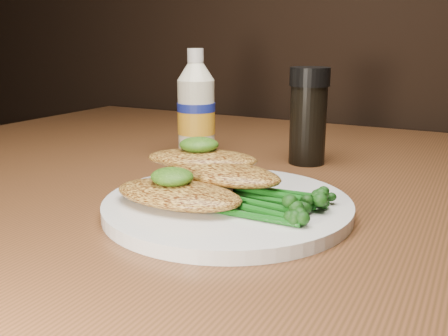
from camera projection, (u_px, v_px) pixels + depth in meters
The scene contains 9 objects.
plate at pixel (227, 205), 0.48m from camera, with size 0.24×0.24×0.01m, color white.
chicken_front at pixel (178, 194), 0.46m from camera, with size 0.13×0.07×0.02m, color gold.
chicken_mid at pixel (221, 173), 0.50m from camera, with size 0.13×0.07×0.02m, color gold.
chicken_back at pixel (202, 159), 0.53m from camera, with size 0.12×0.06×0.02m, color gold.
pesto_front at pixel (172, 177), 0.47m from camera, with size 0.04×0.04×0.02m, color #0E3407.
pesto_back at pixel (199, 145), 0.53m from camera, with size 0.04×0.04×0.02m, color #0E3407.
broccolini_bundle at pixel (268, 199), 0.45m from camera, with size 0.12×0.09×0.02m, color #125312, non-canonical shape.
mayo_bottle at pixel (196, 103), 0.69m from camera, with size 0.05×0.05×0.15m, color #E7E4C4, non-canonical shape.
pepper_grinder at pixel (308, 116), 0.66m from camera, with size 0.05×0.05×0.13m, color black, non-canonical shape.
Camera 1 is at (0.23, 0.49, 0.91)m, focal length 39.73 mm.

